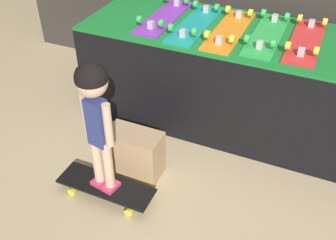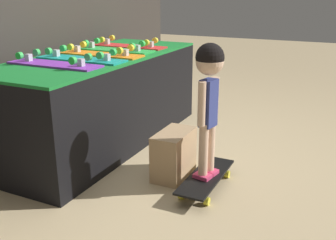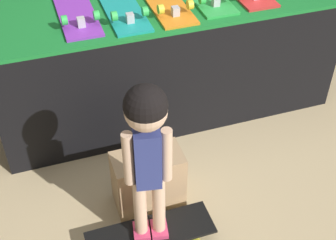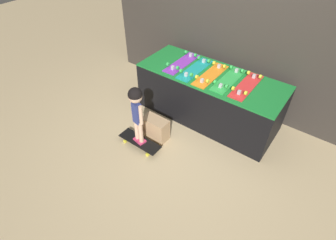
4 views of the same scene
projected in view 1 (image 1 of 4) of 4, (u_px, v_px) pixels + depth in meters
ground_plane at (196, 163)px, 2.79m from camera, size 16.00×16.00×0.00m
display_rack at (226, 77)px, 3.01m from camera, size 2.11×0.83×0.76m
skateboard_purple_on_rack at (165, 16)px, 2.95m from camera, size 0.20×0.72×0.09m
skateboard_teal_on_rack at (195, 23)px, 2.84m from camera, size 0.20×0.72×0.09m
skateboard_orange_on_rack at (229, 29)px, 2.75m from camera, size 0.20×0.72×0.09m
skateboard_green_on_rack at (267, 34)px, 2.70m from camera, size 0.20×0.72×0.09m
skateboard_red_on_rack at (306, 40)px, 2.62m from camera, size 0.20×0.72×0.09m
skateboard_on_floor at (106, 187)px, 2.51m from camera, size 0.63×0.20×0.09m
child at (95, 106)px, 2.13m from camera, size 0.21×0.18×0.88m
storage_box at (135, 153)px, 2.63m from camera, size 0.37×0.20×0.33m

